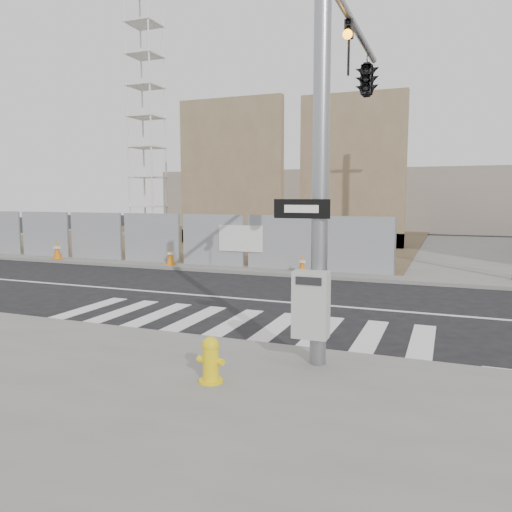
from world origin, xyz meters
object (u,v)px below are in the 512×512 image
(signal_pole, at_px, (354,98))
(traffic_cone_b, at_px, (57,250))
(traffic_cone_c, at_px, (171,256))
(fire_hydrant, at_px, (211,360))
(crane_tower, at_px, (146,103))
(traffic_cone_d, at_px, (302,264))

(signal_pole, xyz_separation_m, traffic_cone_b, (-13.72, 6.27, -4.27))
(traffic_cone_b, xyz_separation_m, traffic_cone_c, (5.39, 0.32, -0.05))
(traffic_cone_b, bearing_deg, fire_hydrant, -39.76)
(crane_tower, distance_m, traffic_cone_b, 15.81)
(traffic_cone_c, bearing_deg, traffic_cone_d, -3.33)
(signal_pole, relative_size, fire_hydrant, 10.30)
(signal_pole, distance_m, crane_tower, 26.21)
(fire_hydrant, xyz_separation_m, traffic_cone_d, (-1.60, 10.38, -0.01))
(signal_pole, relative_size, crane_tower, 0.39)
(signal_pole, xyz_separation_m, crane_tower, (-17.49, 19.05, 4.24))
(traffic_cone_d, bearing_deg, signal_pole, -65.55)
(traffic_cone_d, bearing_deg, traffic_cone_c, 176.67)
(crane_tower, relative_size, traffic_cone_d, 27.39)
(fire_hydrant, relative_size, traffic_cone_d, 1.03)
(signal_pole, height_order, traffic_cone_b, signal_pole)
(signal_pole, relative_size, traffic_cone_d, 10.56)
(fire_hydrant, distance_m, traffic_cone_c, 12.84)
(crane_tower, relative_size, traffic_cone_b, 22.67)
(signal_pole, xyz_separation_m, fire_hydrant, (-1.24, -4.12, -4.33))
(traffic_cone_d, bearing_deg, traffic_cone_b, 180.00)
(crane_tower, distance_m, traffic_cone_d, 21.25)
(traffic_cone_c, bearing_deg, signal_pole, -38.32)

